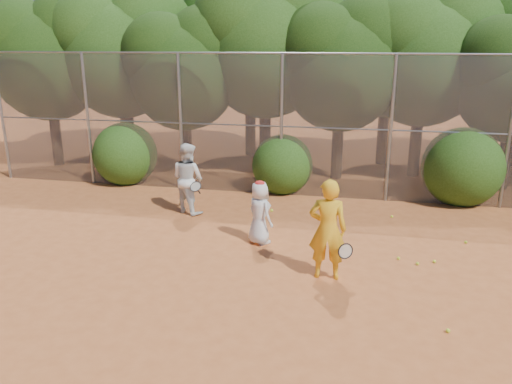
# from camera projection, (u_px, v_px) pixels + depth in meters

# --- Properties ---
(ground) EXTENTS (80.00, 80.00, 0.00)m
(ground) POSITION_uv_depth(u_px,v_px,m) (282.00, 294.00, 8.86)
(ground) COLOR #AC5526
(ground) RESTS_ON ground
(fence_back) EXTENTS (20.05, 0.09, 4.03)m
(fence_back) POSITION_uv_depth(u_px,v_px,m) (313.00, 126.00, 13.91)
(fence_back) COLOR gray
(fence_back) RESTS_ON ground
(tree_0) EXTENTS (4.38, 3.81, 6.00)m
(tree_0) POSITION_uv_depth(u_px,v_px,m) (48.00, 53.00, 17.10)
(tree_0) COLOR black
(tree_0) RESTS_ON ground
(tree_1) EXTENTS (4.64, 4.03, 6.35)m
(tree_1) POSITION_uv_depth(u_px,v_px,m) (122.00, 46.00, 17.01)
(tree_1) COLOR black
(tree_1) RESTS_ON ground
(tree_2) EXTENTS (3.99, 3.47, 5.47)m
(tree_2) POSITION_uv_depth(u_px,v_px,m) (185.00, 65.00, 16.03)
(tree_2) COLOR black
(tree_2) RESTS_ON ground
(tree_3) EXTENTS (4.89, 4.26, 6.70)m
(tree_3) POSITION_uv_depth(u_px,v_px,m) (268.00, 38.00, 16.25)
(tree_3) COLOR black
(tree_3) RESTS_ON ground
(tree_4) EXTENTS (4.19, 3.64, 5.73)m
(tree_4) POSITION_uv_depth(u_px,v_px,m) (343.00, 60.00, 15.38)
(tree_4) COLOR black
(tree_4) RESTS_ON ground
(tree_5) EXTENTS (4.51, 3.92, 6.17)m
(tree_5) POSITION_uv_depth(u_px,v_px,m) (426.00, 50.00, 15.55)
(tree_5) COLOR black
(tree_5) RESTS_ON ground
(tree_9) EXTENTS (4.83, 4.20, 6.62)m
(tree_9) POSITION_uv_depth(u_px,v_px,m) (125.00, 40.00, 19.31)
(tree_9) COLOR black
(tree_9) RESTS_ON ground
(tree_10) EXTENTS (5.15, 4.48, 7.06)m
(tree_10) POSITION_uv_depth(u_px,v_px,m) (252.00, 32.00, 18.44)
(tree_10) COLOR black
(tree_10) RESTS_ON ground
(tree_11) EXTENTS (4.64, 4.03, 6.35)m
(tree_11) POSITION_uv_depth(u_px,v_px,m) (391.00, 46.00, 17.22)
(tree_11) COLOR black
(tree_11) RESTS_ON ground
(bush_0) EXTENTS (2.00, 2.00, 2.00)m
(bush_0) POSITION_uv_depth(u_px,v_px,m) (125.00, 151.00, 15.65)
(bush_0) COLOR #1E3F0F
(bush_0) RESTS_ON ground
(bush_1) EXTENTS (1.80, 1.80, 1.80)m
(bush_1) POSITION_uv_depth(u_px,v_px,m) (282.00, 162.00, 14.70)
(bush_1) COLOR #1E3F0F
(bush_1) RESTS_ON ground
(bush_2) EXTENTS (2.20, 2.20, 2.20)m
(bush_2) POSITION_uv_depth(u_px,v_px,m) (463.00, 164.00, 13.66)
(bush_2) COLOR #1E3F0F
(bush_2) RESTS_ON ground
(player_yellow) EXTENTS (0.85, 0.54, 1.94)m
(player_yellow) POSITION_uv_depth(u_px,v_px,m) (328.00, 230.00, 9.24)
(player_yellow) COLOR gold
(player_yellow) RESTS_ON ground
(player_teen) EXTENTS (0.81, 0.79, 1.44)m
(player_teen) POSITION_uv_depth(u_px,v_px,m) (260.00, 212.00, 10.93)
(player_teen) COLOR silver
(player_teen) RESTS_ON ground
(player_white) EXTENTS (1.12, 1.03, 1.84)m
(player_white) POSITION_uv_depth(u_px,v_px,m) (188.00, 178.00, 12.87)
(player_white) COLOR silver
(player_white) RESTS_ON ground
(ball_0) EXTENTS (0.07, 0.07, 0.07)m
(ball_0) POSITION_uv_depth(u_px,v_px,m) (398.00, 258.00, 10.25)
(ball_0) COLOR #BDD326
(ball_0) RESTS_ON ground
(ball_1) EXTENTS (0.07, 0.07, 0.07)m
(ball_1) POSITION_uv_depth(u_px,v_px,m) (466.00, 242.00, 11.07)
(ball_1) COLOR #BDD326
(ball_1) RESTS_ON ground
(ball_2) EXTENTS (0.07, 0.07, 0.07)m
(ball_2) POSITION_uv_depth(u_px,v_px,m) (448.00, 331.00, 7.69)
(ball_2) COLOR #BDD326
(ball_2) RESTS_ON ground
(ball_3) EXTENTS (0.07, 0.07, 0.07)m
(ball_3) POSITION_uv_depth(u_px,v_px,m) (434.00, 261.00, 10.11)
(ball_3) COLOR #BDD326
(ball_3) RESTS_ON ground
(ball_4) EXTENTS (0.07, 0.07, 0.07)m
(ball_4) POSITION_uv_depth(u_px,v_px,m) (318.00, 259.00, 10.22)
(ball_4) COLOR #BDD326
(ball_4) RESTS_ON ground
(ball_5) EXTENTS (0.07, 0.07, 0.07)m
(ball_5) POSITION_uv_depth(u_px,v_px,m) (392.00, 217.00, 12.69)
(ball_5) COLOR #BDD326
(ball_5) RESTS_ON ground
(ball_6) EXTENTS (0.07, 0.07, 0.07)m
(ball_6) POSITION_uv_depth(u_px,v_px,m) (418.00, 264.00, 10.01)
(ball_6) COLOR #BDD326
(ball_6) RESTS_ON ground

